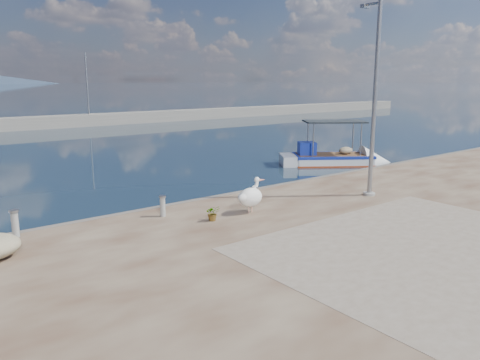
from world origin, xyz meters
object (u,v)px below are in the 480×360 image
pelican (251,197)px  boat_right (332,161)px  lamp_post (374,107)px  bollard_near (163,205)px

pelican → boat_right: bearing=20.5°
pelican → lamp_post: (5.05, -0.88, 2.76)m
pelican → lamp_post: 5.82m
pelican → bollard_near: bearing=141.8°
boat_right → pelican: boat_right is taller
pelican → bollard_near: size_ratio=1.77×
boat_right → lamp_post: bearing=-95.9°
lamp_post → bollard_near: size_ratio=10.28×
pelican → lamp_post: size_ratio=0.17×
boat_right → pelican: 12.69m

